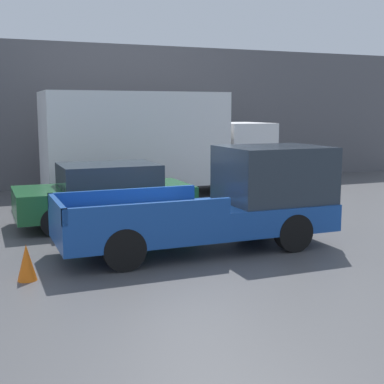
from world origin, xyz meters
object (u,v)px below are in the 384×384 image
at_px(delivery_truck, 152,142).
at_px(traffic_cone, 27,262).
at_px(pickup_truck, 227,201).
at_px(car, 105,193).

xyz_separation_m(delivery_truck, traffic_cone, (-4.69, -7.68, -1.50)).
height_order(delivery_truck, traffic_cone, delivery_truck).
distance_m(pickup_truck, traffic_cone, 4.22).
xyz_separation_m(car, traffic_cone, (-2.26, -3.99, -0.46)).
distance_m(pickup_truck, car, 3.71).
xyz_separation_m(pickup_truck, car, (-1.84, 3.21, -0.20)).
relative_size(pickup_truck, delivery_truck, 0.75).
relative_size(car, traffic_cone, 6.90).
distance_m(pickup_truck, delivery_truck, 6.99).
height_order(car, traffic_cone, car).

